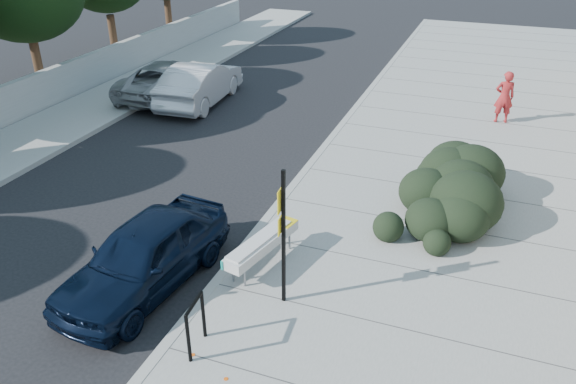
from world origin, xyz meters
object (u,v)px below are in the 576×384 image
Objects in this scene: suv_silver at (171,79)px; pedestrian at (504,97)px; bike_rack at (195,321)px; sign_post at (283,231)px; sedan_navy at (144,255)px; bench at (262,244)px; wagon_silver at (200,83)px.

suv_silver is 2.89× the size of pedestrian.
pedestrian reaches higher than suv_silver.
pedestrian is at bearing -172.91° from suv_silver.
bike_rack is 0.36× the size of sign_post.
suv_silver is (-6.09, 11.17, -0.01)m from sedan_navy.
bench is 11.65m from wagon_silver.
sign_post is 0.59× the size of wagon_silver.
wagon_silver is at bearing 119.15° from sedan_navy.
bench is 2.81m from bike_rack.
sedan_navy is (-2.96, -0.36, -1.04)m from sign_post.
pedestrian is (4.58, 11.10, 0.40)m from bench.
suv_silver is at bearing 124.90° from sedan_navy.
pedestrian is at bearing 66.42° from bike_rack.
pedestrian is at bearing -176.12° from wagon_silver.
sign_post reaches higher than sedan_navy.
bike_rack is at bearing 57.12° from pedestrian.
suv_silver is at bearing 126.40° from sign_post.
bench is 1.73m from sign_post.
sedan_navy reaches higher than suv_silver.
bike_rack is (-0.08, -2.81, 0.10)m from bench.
pedestrian reaches higher than bike_rack.
wagon_silver is 2.65× the size of pedestrian.
suv_silver is at bearing -14.33° from wagon_silver.
wagon_silver is at bearing 122.09° from sign_post.
bike_rack is 0.56× the size of pedestrian.
sedan_navy is at bearing -176.54° from sign_post.
suv_silver reaches higher than bike_rack.
bike_rack is at bearing -29.48° from sedan_navy.
bike_rack is at bearing 114.09° from wagon_silver.
wagon_silver is at bearing -6.44° from pedestrian.
suv_silver is (-8.10, 12.62, -0.04)m from bike_rack.
wagon_silver reaches higher than bike_rack.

